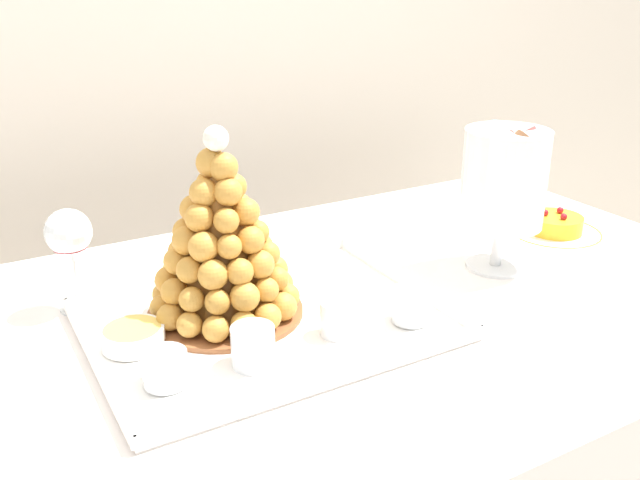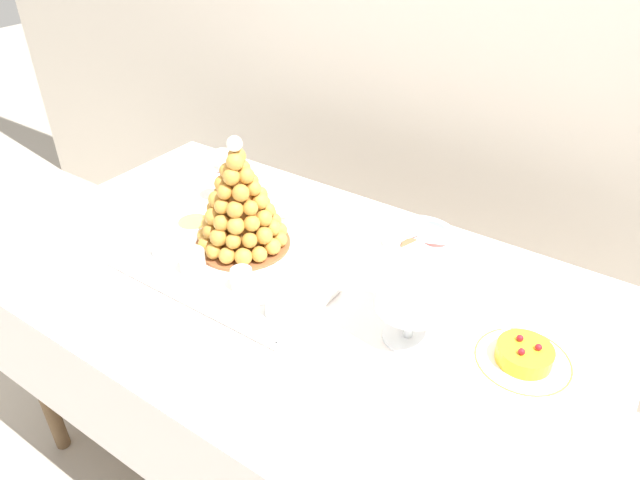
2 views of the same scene
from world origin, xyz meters
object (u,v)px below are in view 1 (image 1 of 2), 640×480
at_px(macaron_goblet, 504,179).
at_px(croquembouche, 222,246).
at_px(dessert_cup_left, 165,369).
at_px(dessert_cup_centre, 336,319).
at_px(dessert_cup_mid_right, 411,306).
at_px(creme_brulee_ramekin, 133,336).
at_px(fruit_tart_plate, 554,228).
at_px(serving_tray, 267,322).
at_px(wine_glass, 69,236).
at_px(dessert_cup_mid_left, 253,348).

bearing_deg(macaron_goblet, croquembouche, 173.01).
xyz_separation_m(dessert_cup_left, dessert_cup_centre, (0.26, 0.00, 0.00)).
relative_size(dessert_cup_left, dessert_cup_mid_right, 1.03).
distance_m(dessert_cup_left, dessert_cup_mid_right, 0.38).
relative_size(croquembouche, creme_brulee_ramekin, 3.28).
xyz_separation_m(dessert_cup_centre, fruit_tart_plate, (0.61, 0.15, -0.02)).
bearing_deg(serving_tray, wine_glass, 139.99).
height_order(serving_tray, wine_glass, wine_glass).
height_order(dessert_cup_left, wine_glass, wine_glass).
bearing_deg(dessert_cup_centre, macaron_goblet, 11.39).
xyz_separation_m(dessert_cup_mid_left, fruit_tart_plate, (0.75, 0.16, -0.02)).
bearing_deg(serving_tray, creme_brulee_ramekin, 171.57).
height_order(dessert_cup_mid_right, fruit_tart_plate, dessert_cup_mid_right).
xyz_separation_m(serving_tray, macaron_goblet, (0.46, -0.01, 0.16)).
distance_m(creme_brulee_ramekin, fruit_tart_plate, 0.88).
relative_size(croquembouche, dessert_cup_mid_right, 5.20).
relative_size(serving_tray, dessert_cup_mid_right, 9.16).
distance_m(dessert_cup_mid_left, creme_brulee_ramekin, 0.19).
height_order(croquembouche, macaron_goblet, croquembouche).
distance_m(macaron_goblet, fruit_tart_plate, 0.28).
xyz_separation_m(fruit_tart_plate, wine_glass, (-0.93, 0.15, 0.11)).
distance_m(dessert_cup_centre, macaron_goblet, 0.42).
bearing_deg(creme_brulee_ramekin, fruit_tart_plate, 1.75).
bearing_deg(fruit_tart_plate, wine_glass, 171.05).
bearing_deg(macaron_goblet, serving_tray, 178.71).
height_order(dessert_cup_mid_left, fruit_tart_plate, dessert_cup_mid_left).
bearing_deg(creme_brulee_ramekin, wine_glass, 103.70).
xyz_separation_m(serving_tray, dessert_cup_mid_left, (-0.07, -0.10, 0.03)).
xyz_separation_m(croquembouche, dessert_cup_mid_right, (0.24, -0.16, -0.09)).
xyz_separation_m(croquembouche, dessert_cup_centre, (0.12, -0.14, -0.09)).
bearing_deg(dessert_cup_mid_right, dessert_cup_mid_left, 178.87).
bearing_deg(fruit_tart_plate, dessert_cup_mid_left, -168.02).
bearing_deg(macaron_goblet, creme_brulee_ramekin, 176.54).
height_order(dessert_cup_left, fruit_tart_plate, same).
height_order(croquembouche, wine_glass, croquembouche).
bearing_deg(macaron_goblet, dessert_cup_mid_left, -170.04).
bearing_deg(dessert_cup_left, dessert_cup_mid_left, -7.07).
xyz_separation_m(dessert_cup_left, fruit_tart_plate, (0.87, 0.15, -0.01)).
xyz_separation_m(macaron_goblet, fruit_tart_plate, (0.22, 0.07, -0.16)).
bearing_deg(dessert_cup_centre, dessert_cup_mid_left, -174.05).
relative_size(serving_tray, dessert_cup_mid_left, 8.71).
xyz_separation_m(dessert_cup_mid_left, dessert_cup_mid_right, (0.26, -0.01, -0.00)).
bearing_deg(dessert_cup_mid_left, croquembouche, 81.79).
bearing_deg(dessert_cup_centre, creme_brulee_ramekin, 156.50).
xyz_separation_m(dessert_cup_mid_left, wine_glass, (-0.17, 0.31, 0.09)).
bearing_deg(dessert_cup_mid_right, macaron_goblet, 20.20).
xyz_separation_m(macaron_goblet, wine_glass, (-0.70, 0.21, -0.04)).
relative_size(croquembouche, dessert_cup_left, 5.04).
xyz_separation_m(creme_brulee_ramekin, macaron_goblet, (0.66, -0.04, 0.15)).
bearing_deg(dessert_cup_left, dessert_cup_centre, 0.01).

